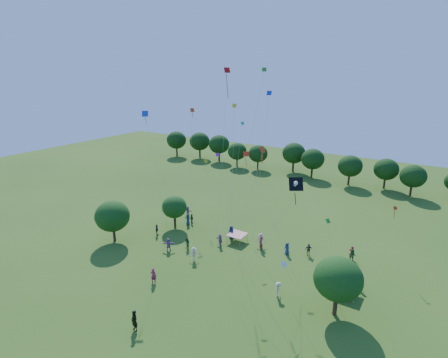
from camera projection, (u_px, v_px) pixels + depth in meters
ground at (133, 349)px, 28.66m from camera, size 160.00×160.00×0.00m
near_tree_west at (112, 216)px, 45.91m from camera, size 4.53×4.53×5.66m
near_tree_north at (174, 207)px, 50.26m from camera, size 3.58×3.58×4.79m
near_tree_east at (338, 279)px, 31.67m from camera, size 4.45×4.45×5.83m
treeline at (323, 160)px, 73.11m from camera, size 88.01×8.77×6.77m
tent_red_stripe at (237, 234)px, 46.51m from camera, size 2.20×2.20×1.10m
tent_blue at (346, 286)px, 35.42m from camera, size 2.20×2.20×1.10m
man_in_black at (134, 321)px, 30.48m from camera, size 0.81×0.60×1.99m
crowd_person_0 at (231, 232)px, 47.49m from camera, size 0.91×0.52×1.80m
crowd_person_1 at (153, 275)px, 37.48m from camera, size 0.75×0.61×1.73m
crowd_person_2 at (352, 255)px, 41.72m from camera, size 0.85×0.58×1.57m
crowd_person_3 at (261, 240)px, 45.20m from camera, size 1.33×1.09×1.87m
crowd_person_4 at (308, 250)px, 43.05m from camera, size 1.00×0.87×1.58m
crowd_person_5 at (220, 240)px, 45.46m from camera, size 1.58×1.26×1.63m
crowd_person_6 at (287, 249)px, 43.35m from camera, size 0.86×0.63×1.57m
crowd_person_7 at (261, 243)px, 44.40m from camera, size 0.51×0.73×1.86m
crowd_person_8 at (358, 279)px, 36.79m from camera, size 0.50×0.89×1.78m
crowd_person_9 at (278, 290)px, 35.12m from camera, size 0.72×1.16×1.65m
crowd_person_10 at (192, 219)px, 52.31m from camera, size 0.95×0.76×1.47m
crowd_person_11 at (169, 244)px, 44.24m from camera, size 1.63×1.34×1.69m
crowd_person_12 at (188, 219)px, 51.75m from camera, size 0.83×0.96×1.71m
crowd_person_13 at (352, 253)px, 42.11m from camera, size 0.70×0.48×1.78m
crowd_person_14 at (187, 243)px, 44.61m from camera, size 0.87×0.65×1.58m
crowd_person_15 at (194, 254)px, 41.87m from camera, size 1.23×1.05×1.74m
crowd_person_16 at (157, 230)px, 48.37m from camera, size 0.88×1.03×1.62m
crowd_person_17 at (188, 211)px, 54.93m from camera, size 1.51×0.67×1.57m
pirate_kite at (295, 186)px, 29.97m from camera, size 6.26×1.20×11.81m
red_high_kite at (226, 104)px, 42.06m from camera, size 4.43×9.00×21.01m
small_kite_0 at (389, 218)px, 39.49m from camera, size 3.26×1.80×6.05m
small_kite_1 at (256, 181)px, 33.78m from camera, size 6.28×0.90×13.16m
small_kite_2 at (233, 142)px, 43.28m from camera, size 1.30×1.27×16.85m
small_kite_3 at (256, 109)px, 47.70m from camera, size 0.68×8.22×21.05m
small_kite_4 at (265, 129)px, 42.05m from camera, size 1.26×1.75×18.36m
small_kite_5 at (212, 165)px, 52.69m from camera, size 4.42×2.03×8.85m
small_kite_6 at (286, 268)px, 30.55m from camera, size 0.49×4.36×4.97m
small_kite_7 at (239, 152)px, 47.55m from camera, size 0.79×4.59×13.99m
small_kite_8 at (259, 165)px, 38.01m from camera, size 3.79×1.35×12.88m
small_kite_9 at (192, 128)px, 54.06m from camera, size 1.22×2.99×15.12m
small_kite_10 at (204, 168)px, 52.04m from camera, size 3.28×0.66×8.14m
small_kite_11 at (329, 231)px, 34.25m from camera, size 1.27×0.56×6.79m
small_kite_12 at (149, 134)px, 42.08m from camera, size 0.79×3.26×16.12m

